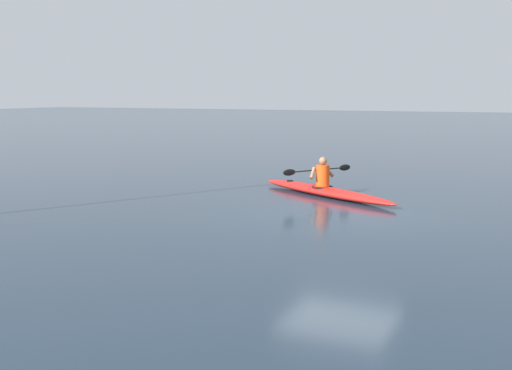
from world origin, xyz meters
The scene contains 3 objects.
ground_plane centered at (0.00, 0.00, 0.00)m, with size 160.00×160.00×0.00m, color #1E2D3D.
kayak centered at (1.18, -2.30, 0.12)m, with size 4.67×3.07×0.25m.
kayaker centered at (1.29, -2.36, 0.58)m, with size 1.20×2.03×0.78m.
Camera 1 is at (-4.30, 13.60, 2.70)m, focal length 45.23 mm.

